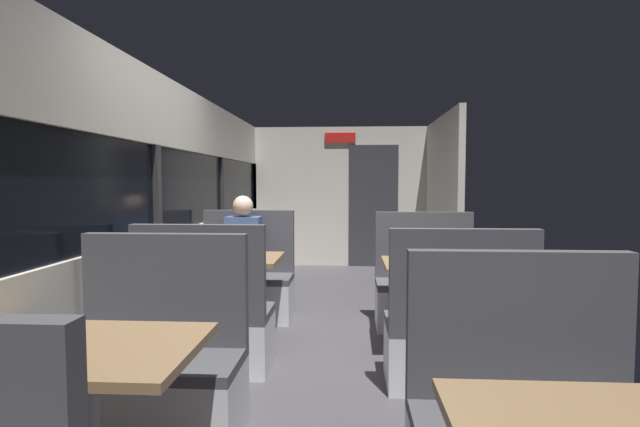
{
  "coord_description": "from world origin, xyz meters",
  "views": [
    {
      "loc": [
        0.17,
        -3.96,
        1.4
      ],
      "look_at": [
        -0.15,
        1.27,
        1.06
      ],
      "focal_mm": 27.57,
      "sensor_mm": 36.0,
      "label": 1
    }
  ],
  "objects_px": {
    "bench_mid_window_facing_end": "(206,326)",
    "bench_rear_aisle_facing_end": "(457,340)",
    "dining_table_rear_aisle": "(439,275)",
    "dining_table_near_window": "(86,370)",
    "bench_near_window_facing_entry": "(156,376)",
    "dining_table_mid_window": "(229,268)",
    "seated_passenger": "(244,267)",
    "bench_mid_window_facing_entry": "(246,286)",
    "bench_rear_aisle_facing_entry": "(426,293)"
  },
  "relations": [
    {
      "from": "bench_mid_window_facing_end",
      "to": "bench_rear_aisle_facing_end",
      "type": "height_order",
      "value": "same"
    },
    {
      "from": "dining_table_mid_window",
      "to": "bench_rear_aisle_facing_entry",
      "type": "relative_size",
      "value": 0.82
    },
    {
      "from": "bench_mid_window_facing_entry",
      "to": "dining_table_mid_window",
      "type": "bearing_deg",
      "value": -90.0
    },
    {
      "from": "dining_table_near_window",
      "to": "bench_rear_aisle_facing_end",
      "type": "height_order",
      "value": "bench_rear_aisle_facing_end"
    },
    {
      "from": "bench_rear_aisle_facing_end",
      "to": "seated_passenger",
      "type": "xyz_separation_m",
      "value": [
        -1.79,
        1.53,
        0.21
      ]
    },
    {
      "from": "dining_table_mid_window",
      "to": "bench_rear_aisle_facing_end",
      "type": "xyz_separation_m",
      "value": [
        1.79,
        -0.9,
        -0.31
      ]
    },
    {
      "from": "bench_mid_window_facing_end",
      "to": "bench_rear_aisle_facing_entry",
      "type": "xyz_separation_m",
      "value": [
        1.79,
        1.2,
        0.0
      ]
    },
    {
      "from": "bench_rear_aisle_facing_entry",
      "to": "seated_passenger",
      "type": "height_order",
      "value": "seated_passenger"
    },
    {
      "from": "bench_near_window_facing_entry",
      "to": "bench_mid_window_facing_entry",
      "type": "bearing_deg",
      "value": 90.0
    },
    {
      "from": "dining_table_rear_aisle",
      "to": "dining_table_near_window",
      "type": "bearing_deg",
      "value": -129.89
    },
    {
      "from": "dining_table_rear_aisle",
      "to": "bench_rear_aisle_facing_entry",
      "type": "xyz_separation_m",
      "value": [
        0.0,
        0.7,
        -0.31
      ]
    },
    {
      "from": "seated_passenger",
      "to": "dining_table_mid_window",
      "type": "bearing_deg",
      "value": -90.0
    },
    {
      "from": "bench_near_window_facing_entry",
      "to": "dining_table_near_window",
      "type": "bearing_deg",
      "value": -90.0
    },
    {
      "from": "seated_passenger",
      "to": "dining_table_near_window",
      "type": "bearing_deg",
      "value": -90.0
    },
    {
      "from": "bench_mid_window_facing_end",
      "to": "bench_rear_aisle_facing_end",
      "type": "distance_m",
      "value": 1.8
    },
    {
      "from": "dining_table_mid_window",
      "to": "bench_mid_window_facing_end",
      "type": "xyz_separation_m",
      "value": [
        0.0,
        -0.7,
        -0.31
      ]
    },
    {
      "from": "dining_table_near_window",
      "to": "seated_passenger",
      "type": "relative_size",
      "value": 0.71
    },
    {
      "from": "bench_mid_window_facing_entry",
      "to": "dining_table_rear_aisle",
      "type": "xyz_separation_m",
      "value": [
        1.79,
        -0.9,
        0.31
      ]
    },
    {
      "from": "bench_mid_window_facing_entry",
      "to": "bench_mid_window_facing_end",
      "type": "bearing_deg",
      "value": -90.0
    },
    {
      "from": "dining_table_mid_window",
      "to": "seated_passenger",
      "type": "distance_m",
      "value": 0.64
    },
    {
      "from": "bench_mid_window_facing_entry",
      "to": "dining_table_near_window",
      "type": "bearing_deg",
      "value": -90.0
    },
    {
      "from": "bench_near_window_facing_entry",
      "to": "dining_table_rear_aisle",
      "type": "xyz_separation_m",
      "value": [
        1.79,
        1.44,
        0.31
      ]
    },
    {
      "from": "bench_rear_aisle_facing_end",
      "to": "seated_passenger",
      "type": "bearing_deg",
      "value": 139.54
    },
    {
      "from": "dining_table_near_window",
      "to": "dining_table_rear_aisle",
      "type": "bearing_deg",
      "value": 50.11
    },
    {
      "from": "bench_mid_window_facing_entry",
      "to": "bench_rear_aisle_facing_end",
      "type": "relative_size",
      "value": 1.0
    },
    {
      "from": "bench_near_window_facing_entry",
      "to": "seated_passenger",
      "type": "xyz_separation_m",
      "value": [
        0.0,
        2.27,
        0.21
      ]
    },
    {
      "from": "seated_passenger",
      "to": "bench_rear_aisle_facing_entry",
      "type": "bearing_deg",
      "value": -4.08
    },
    {
      "from": "bench_mid_window_facing_entry",
      "to": "dining_table_rear_aisle",
      "type": "relative_size",
      "value": 1.22
    },
    {
      "from": "bench_mid_window_facing_end",
      "to": "bench_rear_aisle_facing_end",
      "type": "xyz_separation_m",
      "value": [
        1.79,
        -0.2,
        0.0
      ]
    },
    {
      "from": "dining_table_mid_window",
      "to": "bench_mid_window_facing_entry",
      "type": "relative_size",
      "value": 0.82
    },
    {
      "from": "bench_mid_window_facing_entry",
      "to": "seated_passenger",
      "type": "bearing_deg",
      "value": -90.0
    },
    {
      "from": "dining_table_near_window",
      "to": "dining_table_rear_aisle",
      "type": "relative_size",
      "value": 1.0
    },
    {
      "from": "dining_table_rear_aisle",
      "to": "bench_mid_window_facing_entry",
      "type": "bearing_deg",
      "value": 153.32
    },
    {
      "from": "bench_rear_aisle_facing_entry",
      "to": "dining_table_near_window",
      "type": "bearing_deg",
      "value": -122.22
    },
    {
      "from": "dining_table_near_window",
      "to": "bench_mid_window_facing_end",
      "type": "xyz_separation_m",
      "value": [
        0.0,
        1.64,
        -0.31
      ]
    },
    {
      "from": "dining_table_near_window",
      "to": "bench_rear_aisle_facing_end",
      "type": "distance_m",
      "value": 2.32
    },
    {
      "from": "dining_table_mid_window",
      "to": "seated_passenger",
      "type": "bearing_deg",
      "value": 90.0
    },
    {
      "from": "dining_table_near_window",
      "to": "bench_near_window_facing_entry",
      "type": "height_order",
      "value": "bench_near_window_facing_entry"
    },
    {
      "from": "dining_table_rear_aisle",
      "to": "bench_rear_aisle_facing_entry",
      "type": "height_order",
      "value": "bench_rear_aisle_facing_entry"
    },
    {
      "from": "dining_table_rear_aisle",
      "to": "bench_rear_aisle_facing_entry",
      "type": "bearing_deg",
      "value": 90.0
    },
    {
      "from": "bench_rear_aisle_facing_end",
      "to": "bench_rear_aisle_facing_entry",
      "type": "xyz_separation_m",
      "value": [
        0.0,
        1.4,
        0.0
      ]
    },
    {
      "from": "dining_table_rear_aisle",
      "to": "seated_passenger",
      "type": "xyz_separation_m",
      "value": [
        -1.79,
        0.83,
        -0.1
      ]
    },
    {
      "from": "bench_near_window_facing_entry",
      "to": "bench_mid_window_facing_entry",
      "type": "relative_size",
      "value": 1.0
    },
    {
      "from": "dining_table_near_window",
      "to": "bench_mid_window_facing_end",
      "type": "bearing_deg",
      "value": 90.0
    },
    {
      "from": "bench_rear_aisle_facing_entry",
      "to": "bench_near_window_facing_entry",
      "type": "bearing_deg",
      "value": -129.89
    },
    {
      "from": "dining_table_near_window",
      "to": "bench_mid_window_facing_entry",
      "type": "xyz_separation_m",
      "value": [
        0.0,
        3.04,
        -0.31
      ]
    },
    {
      "from": "dining_table_near_window",
      "to": "dining_table_mid_window",
      "type": "distance_m",
      "value": 2.34
    },
    {
      "from": "bench_mid_window_facing_entry",
      "to": "bench_rear_aisle_facing_end",
      "type": "distance_m",
      "value": 2.4
    },
    {
      "from": "bench_mid_window_facing_entry",
      "to": "bench_rear_aisle_facing_end",
      "type": "bearing_deg",
      "value": -41.77
    },
    {
      "from": "dining_table_near_window",
      "to": "bench_rear_aisle_facing_entry",
      "type": "xyz_separation_m",
      "value": [
        1.79,
        2.84,
        -0.31
      ]
    }
  ]
}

